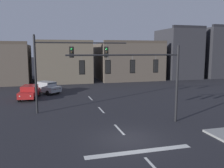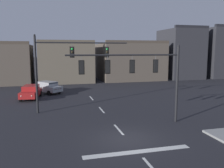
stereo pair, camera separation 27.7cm
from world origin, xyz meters
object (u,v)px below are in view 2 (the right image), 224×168
Objects in this scene: signal_mast_near_side at (140,71)px; signal_mast_far_side at (64,61)px; car_lot_nearside at (31,92)px; car_lot_middle at (47,87)px.

signal_mast_near_side is 7.71m from signal_mast_far_side.
signal_mast_near_side is at bearing -45.56° from signal_mast_far_side.
signal_mast_near_side is 1.03× the size of signal_mast_far_side.
car_lot_nearside is at bearing 125.05° from signal_mast_near_side.
signal_mast_near_side is 1.97× the size of car_lot_middle.
signal_mast_far_side is 1.91× the size of car_lot_middle.
car_lot_middle is at bearing 99.45° from signal_mast_far_side.
signal_mast_near_side reaches higher than car_lot_nearside.
signal_mast_far_side is at bearing 134.44° from signal_mast_near_side.
signal_mast_far_side reaches higher than car_lot_nearside.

